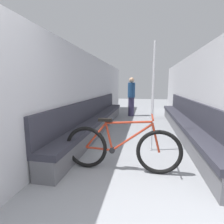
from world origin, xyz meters
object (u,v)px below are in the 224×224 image
bench_seat_row_right (185,123)px  bicycle (121,148)px  passenger_standing (131,96)px  bench_seat_row_left (98,120)px  grab_pole_near (153,99)px  grab_pole_far (152,92)px

bench_seat_row_right → bicycle: (-1.38, -2.26, 0.06)m
bicycle → passenger_standing: size_ratio=1.12×
bench_seat_row_left → passenger_standing: 2.70m
bicycle → grab_pole_near: bearing=47.8°
bench_seat_row_right → bicycle: bench_seat_row_right is taller
bench_seat_row_left → grab_pole_near: (1.48, -1.30, 0.73)m
bicycle → grab_pole_near: 1.27m
bench_seat_row_right → grab_pole_near: size_ratio=2.69×
bicycle → grab_pole_near: (0.49, 0.95, 0.68)m
bench_seat_row_right → grab_pole_near: grab_pole_near is taller
grab_pole_near → grab_pole_far: 3.35m
grab_pole_near → passenger_standing: bearing=100.5°
bicycle → grab_pole_far: (0.59, 4.30, 0.68)m
bench_seat_row_right → bicycle: size_ratio=3.19×
bench_seat_row_left → bench_seat_row_right: (2.37, 0.00, 0.00)m
bench_seat_row_left → bicycle: 2.46m
bench_seat_row_right → bicycle: 2.64m
passenger_standing → bench_seat_row_left: bearing=-166.4°
bench_seat_row_left → grab_pole_near: bearing=-41.4°
bench_seat_row_left → grab_pole_far: bearing=52.3°
grab_pole_near → grab_pole_far: bearing=88.2°
bench_seat_row_left → passenger_standing: (0.77, 2.53, 0.52)m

